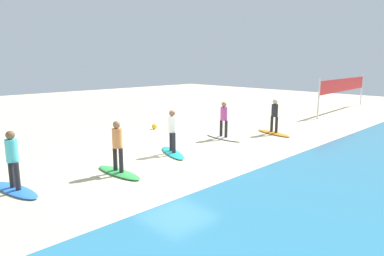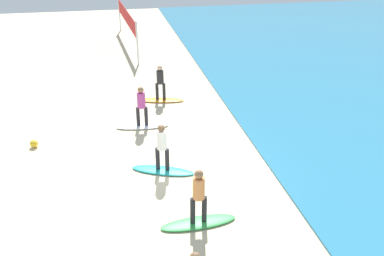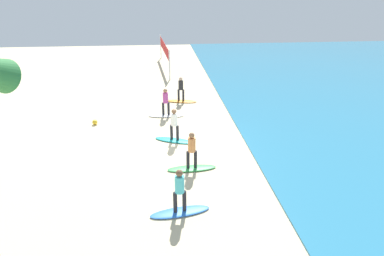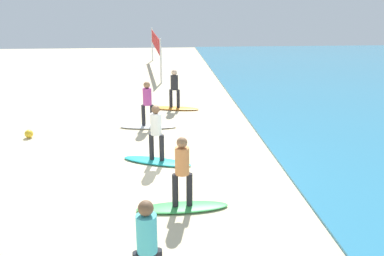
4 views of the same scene
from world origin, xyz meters
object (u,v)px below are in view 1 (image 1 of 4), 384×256
object	(u,v)px
surfer_white	(224,117)
surfboard_blue	(16,190)
surfer_green	(117,142)
volleyball_net	(344,86)
surfer_orange	(275,113)
surfboard_white	(223,138)
surfer_teal	(172,128)
surfboard_green	(119,172)
surfboard_orange	(274,133)
surfer_blue	(12,156)
surfboard_teal	(173,153)
beach_ball	(155,126)

from	to	relation	value
surfer_white	surfboard_blue	xyz separation A→B (m)	(9.19, 0.26, -0.99)
surfer_green	volleyball_net	xyz separation A→B (m)	(-19.26, -0.74, 0.75)
surfer_orange	surfboard_white	distance (m)	2.97
surfer_teal	surfboard_green	size ratio (longest dim) A/B	0.78
surfboard_orange	surfboard_green	size ratio (longest dim) A/B	1.00
surfer_green	surfer_orange	bearing A→B (deg)	179.15
surfboard_green	surfboard_blue	xyz separation A→B (m)	(2.88, -0.69, 0.00)
surfboard_white	surfer_blue	world-z (taller)	surfer_blue
surfer_white	volleyball_net	world-z (taller)	volleyball_net
surfer_teal	surfboard_green	bearing A→B (deg)	11.86
surfboard_orange	volleyball_net	size ratio (longest dim) A/B	0.23
volleyball_net	surfboard_blue	bearing A→B (deg)	0.14
surfboard_white	surfboard_teal	world-z (taller)	same
surfer_white	volleyball_net	bearing A→B (deg)	179.10
surfer_white	surfboard_blue	world-z (taller)	surfer_white
surfboard_orange	surfer_teal	size ratio (longest dim) A/B	1.28
surfboard_white	surfboard_blue	world-z (taller)	same
surfboard_white	volleyball_net	xyz separation A→B (m)	(-12.95, 0.20, 1.74)
surfboard_white	surfboard_blue	xyz separation A→B (m)	(9.19, 0.26, 0.00)
surfboard_orange	surfer_white	size ratio (longest dim) A/B	1.28
surfer_orange	surfboard_green	xyz separation A→B (m)	(8.90, -0.13, -0.99)
surfer_orange	surfer_blue	bearing A→B (deg)	-3.98
surfer_blue	volleyball_net	bearing A→B (deg)	-179.86
surfboard_orange	surfer_white	distance (m)	2.97
surfboard_teal	surfer_teal	world-z (taller)	surfer_teal
surfer_teal	surfboard_green	xyz separation A→B (m)	(2.84, 0.60, -0.99)
surfer_teal	surfboard_blue	bearing A→B (deg)	-0.92
surfer_orange	surfboard_white	xyz separation A→B (m)	(2.59, -1.08, -0.99)
surfboard_green	surfer_blue	size ratio (longest dim) A/B	1.28
surfer_green	volleyball_net	distance (m)	19.29
surfboard_white	surfer_white	size ratio (longest dim) A/B	1.28
surfer_teal	volleyball_net	xyz separation A→B (m)	(-16.42, -0.15, 0.75)
surfboard_orange	surfer_green	world-z (taller)	surfer_green
surfer_orange	beach_ball	distance (m)	6.26
volleyball_net	surfboard_green	bearing A→B (deg)	2.21
surfer_white	surfer_green	world-z (taller)	same
surfboard_teal	beach_ball	xyz separation A→B (m)	(-2.60, -4.41, 0.10)
surfboard_orange	surfer_blue	size ratio (longest dim) A/B	1.28
surfboard_green	surfboard_orange	bearing A→B (deg)	86.57
surfboard_white	volleyball_net	world-z (taller)	volleyball_net
surfboard_teal	surfboard_blue	xyz separation A→B (m)	(5.72, -0.09, 0.00)
surfer_orange	beach_ball	bearing A→B (deg)	-56.04
surfer_blue	surfboard_green	bearing A→B (deg)	166.57
surfboard_white	surfboard_green	bearing A→B (deg)	-77.49
surfboard_blue	surfboard_orange	bearing A→B (deg)	77.23
surfer_blue	surfboard_teal	bearing A→B (deg)	179.08
surfboard_white	surfer_white	bearing A→B (deg)	0.00
surfer_green	surfboard_blue	distance (m)	3.13
surfer_white	surfer_blue	bearing A→B (deg)	1.60
surfboard_orange	surfer_teal	distance (m)	6.18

